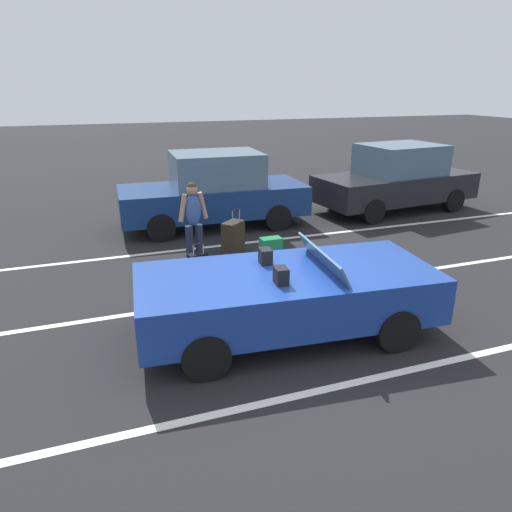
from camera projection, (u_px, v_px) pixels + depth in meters
The scene contains 12 objects.
ground_plane at pixel (286, 332), 6.72m from camera, with size 80.00×80.00×0.00m, color black.
lot_line_near at pixel (332, 388), 5.48m from camera, with size 18.00×0.12×0.01m, color silver.
lot_line_mid at pixel (256, 296), 7.87m from camera, with size 18.00×0.12×0.01m, color silver.
lot_line_far at pixel (215, 246), 10.26m from camera, with size 18.00×0.12×0.01m, color silver.
convertible_car at pixel (301, 293), 6.56m from camera, with size 4.27×2.10×1.24m.
suitcase_large_black at pixel (233, 239), 9.55m from camera, with size 0.55×0.53×1.01m.
suitcase_medium_bright at pixel (271, 253), 8.93m from camera, with size 0.41×0.27×0.62m.
suitcase_small_carryon at pixel (198, 266), 8.45m from camera, with size 0.37×0.27×0.71m.
duffel_bag at pixel (233, 264), 8.80m from camera, with size 0.44×0.69×0.34m.
traveler_person at pixel (193, 220), 8.86m from camera, with size 0.61×0.28×1.65m.
parked_sedan_near at pixel (214, 191), 11.45m from camera, with size 4.56×2.00×1.82m.
parked_sedan_far at pixel (397, 179), 12.91m from camera, with size 4.67×2.27×1.82m.
Camera 1 is at (-2.38, -5.44, 3.35)m, focal length 32.78 mm.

